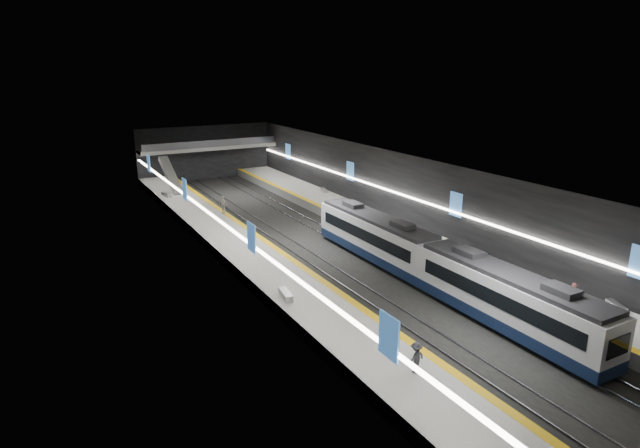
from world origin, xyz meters
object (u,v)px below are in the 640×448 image
bench_right_far (324,190)px  passenger_right_b (485,263)px  escalator (171,175)px  bench_left_far (166,195)px  passenger_left_b (416,357)px  bench_left_near (286,295)px  passenger_right_a (573,296)px  passenger_left_a (223,205)px  train (432,262)px  bench_right_near (616,306)px

bench_right_far → passenger_right_b: 30.67m
escalator → bench_left_far: bearing=-112.9°
passenger_right_b → escalator: bearing=73.1°
escalator → passenger_left_b: escalator is taller
escalator → bench_left_far: (-1.54, -3.66, -1.67)m
bench_left_near → passenger_left_b: bearing=-72.1°
passenger_right_a → passenger_left_a: bearing=7.7°
passenger_right_b → passenger_left_b: size_ratio=1.04×
bench_left_far → passenger_left_a: passenger_left_a is taller
escalator → passenger_right_a: escalator is taller
train → passenger_right_b: (3.87, -1.71, -0.30)m
bench_left_near → bench_left_far: (-0.03, 34.10, 0.00)m
escalator → passenger_left_b: (0.45, -49.64, -1.04)m
train → bench_right_near: (7.00, -10.54, -0.99)m
train → bench_right_near: train is taller
bench_left_near → passenger_left_a: 23.48m
escalator → bench_right_far: bearing=-32.7°
bench_right_far → passenger_left_a: bearing=-152.4°
train → passenger_right_b: 4.24m
passenger_left_a → passenger_left_b: size_ratio=1.15×
train → bench_left_far: train is taller
bench_right_near → passenger_right_a: passenger_right_a is taller
train → passenger_left_a: bearing=107.7°
escalator → bench_right_near: 52.98m
escalator → bench_right_near: escalator is taller
passenger_right_b → bench_left_far: bearing=76.8°
passenger_left_b → passenger_right_b: bearing=-156.9°
bench_left_near → bench_right_near: (18.51, -12.39, -0.02)m
bench_right_far → passenger_right_a: passenger_right_a is taller
bench_left_near → bench_right_near: size_ratio=1.10×
train → passenger_right_a: size_ratio=16.80×
passenger_right_a → passenger_left_b: bearing=81.8°
passenger_left_a → bench_left_far: bearing=173.3°
escalator → bench_right_far: escalator is taller
escalator → bench_right_far: (16.79, -10.80, -1.70)m
bench_left_far → bench_left_near: bearing=-99.9°
train → passenger_right_b: train is taller
passenger_right_a → passenger_right_b: bearing=-7.1°
passenger_left_b → bench_right_near: bearing=169.5°
bench_left_near → bench_right_near: bearing=-25.3°
train → passenger_right_a: (4.56, -8.95, -0.30)m
escalator → passenger_right_b: size_ratio=4.48×
bench_left_near → passenger_left_b: 12.06m
bench_right_near → passenger_left_a: passenger_left_a is taller
escalator → bench_right_near: bearing=-71.3°
bench_left_far → passenger_right_a: size_ratio=1.06×
train → bench_left_near: train is taller
passenger_right_a → passenger_left_a: 36.25m
bench_left_near → passenger_left_a: passenger_left_a is taller
bench_left_far → passenger_right_a: passenger_right_a is taller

